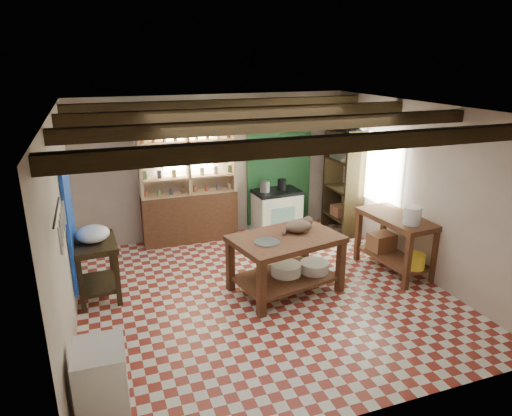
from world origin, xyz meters
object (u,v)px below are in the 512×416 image
object	(u,v)px
stove	(277,212)
cat	(299,226)
work_table	(285,264)
right_counter	(395,244)
white_cabinet	(102,386)
prep_table	(97,269)

from	to	relation	value
stove	cat	xyz separation A→B (m)	(-0.52, -2.07, 0.50)
work_table	stove	world-z (taller)	stove
work_table	right_counter	xyz separation A→B (m)	(1.85, 0.01, 0.04)
cat	right_counter	bearing A→B (deg)	-24.62
cat	white_cabinet	bearing A→B (deg)	-167.81
work_table	cat	world-z (taller)	cat
white_cabinet	cat	bearing A→B (deg)	35.61
stove	prep_table	xyz separation A→B (m)	(-3.28, -1.45, -0.00)
white_cabinet	right_counter	size ratio (longest dim) A/B	0.63
work_table	prep_table	size ratio (longest dim) A/B	1.76
right_counter	cat	size ratio (longest dim) A/B	3.24
stove	white_cabinet	world-z (taller)	stove
prep_table	stove	bearing A→B (deg)	20.73
stove	prep_table	bearing A→B (deg)	-159.71
stove	right_counter	xyz separation A→B (m)	(1.10, -2.15, 0.03)
stove	cat	bearing A→B (deg)	-107.58
prep_table	white_cabinet	size ratio (longest dim) A/B	1.04
stove	cat	distance (m)	2.19
prep_table	cat	size ratio (longest dim) A/B	2.13
white_cabinet	work_table	bearing A→B (deg)	36.50
prep_table	white_cabinet	world-z (taller)	prep_table
prep_table	cat	xyz separation A→B (m)	(2.76, -0.62, 0.50)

